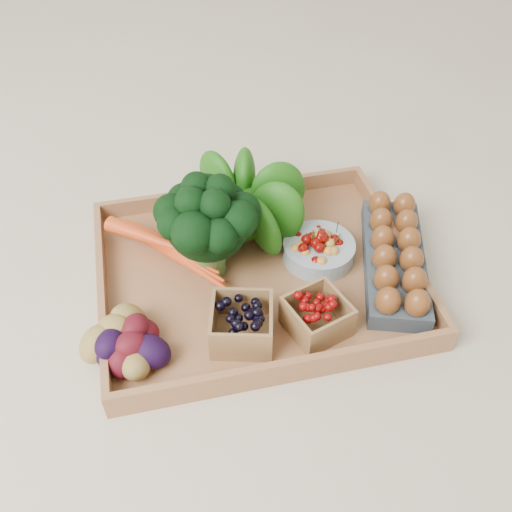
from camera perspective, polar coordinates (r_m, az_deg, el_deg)
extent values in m
plane|color=beige|center=(1.04, 0.00, -2.36)|extent=(4.00, 4.00, 0.00)
cube|color=#A26D44|center=(1.03, 0.00, -2.08)|extent=(0.55, 0.45, 0.01)
sphere|color=#124C0C|center=(1.05, -1.33, 5.67)|extent=(0.16, 0.16, 0.16)
cylinder|color=#8C9EA5|center=(1.05, 6.28, 0.56)|extent=(0.13, 0.13, 0.03)
cube|color=#3C454C|center=(1.05, 13.62, -0.50)|extent=(0.19, 0.31, 0.03)
cube|color=black|center=(0.91, -1.43, -6.82)|extent=(0.12, 0.12, 0.07)
cube|color=#670404|center=(0.93, 6.12, -6.01)|extent=(0.11, 0.11, 0.06)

